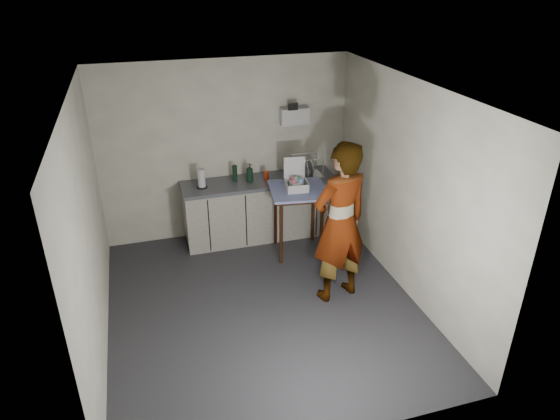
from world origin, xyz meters
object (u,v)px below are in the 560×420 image
object	(u,v)px
standing_man	(340,223)
paper_towel	(201,179)
dish_rack	(306,171)
soda_can	(266,176)
dark_bottle	(235,173)
side_table	(298,197)
kitchen_counter	(259,210)
bakery_box	(296,183)
soap_bottle	(250,173)

from	to	relation	value
standing_man	paper_towel	bearing A→B (deg)	-65.72
standing_man	dish_rack	size ratio (longest dim) A/B	4.55
soda_can	dark_bottle	bearing A→B (deg)	167.41
side_table	dish_rack	size ratio (longest dim) A/B	2.21
side_table	dark_bottle	distance (m)	1.01
kitchen_counter	side_table	distance (m)	0.84
standing_man	dark_bottle	xyz separation A→B (m)	(-0.87, 1.81, 0.02)
bakery_box	paper_towel	bearing A→B (deg)	161.46
standing_man	bakery_box	world-z (taller)	standing_man
standing_man	paper_towel	distance (m)	2.19
kitchen_counter	standing_man	world-z (taller)	standing_man
standing_man	dish_rack	xyz separation A→B (m)	(0.17, 1.69, -0.02)
soda_can	bakery_box	size ratio (longest dim) A/B	0.33
dark_bottle	side_table	bearing A→B (deg)	-42.41
standing_man	soda_can	world-z (taller)	standing_man
soap_bottle	soda_can	size ratio (longest dim) A/B	1.99
side_table	dark_bottle	bearing A→B (deg)	145.78
kitchen_counter	soda_can	xyz separation A→B (m)	(0.11, -0.03, 0.55)
standing_man	paper_towel	world-z (taller)	standing_man
kitchen_counter	bakery_box	bearing A→B (deg)	-57.65
paper_towel	bakery_box	distance (m)	1.32
kitchen_counter	dish_rack	distance (m)	0.90
dark_bottle	kitchen_counter	bearing A→B (deg)	-11.92
paper_towel	bakery_box	bearing A→B (deg)	-25.17
side_table	standing_man	size ratio (longest dim) A/B	0.49
side_table	kitchen_counter	bearing A→B (deg)	131.88
kitchen_counter	standing_man	bearing A→B (deg)	-73.00
standing_man	bakery_box	size ratio (longest dim) A/B	4.89
soap_bottle	paper_towel	world-z (taller)	same
kitchen_counter	paper_towel	distance (m)	1.03
soap_bottle	bakery_box	bearing A→B (deg)	-48.13
soap_bottle	paper_towel	size ratio (longest dim) A/B	1.00
kitchen_counter	soda_can	size ratio (longest dim) A/B	16.38
soda_can	paper_towel	world-z (taller)	paper_towel
side_table	paper_towel	bearing A→B (deg)	163.01
kitchen_counter	side_table	size ratio (longest dim) A/B	2.30
dark_bottle	dish_rack	bearing A→B (deg)	-6.25
side_table	dish_rack	world-z (taller)	dish_rack
side_table	bakery_box	world-z (taller)	bakery_box
paper_towel	bakery_box	xyz separation A→B (m)	(1.20, -0.56, 0.03)
standing_man	soap_bottle	size ratio (longest dim) A/B	7.37
soda_can	dark_bottle	size ratio (longest dim) A/B	0.58
soda_can	soap_bottle	bearing A→B (deg)	177.89
paper_towel	standing_man	bearing A→B (deg)	-51.63
dark_bottle	paper_towel	distance (m)	0.50
soap_bottle	standing_man	bearing A→B (deg)	-68.74
dark_bottle	bakery_box	xyz separation A→B (m)	(0.71, -0.66, 0.04)
side_table	soap_bottle	world-z (taller)	soap_bottle
soap_bottle	bakery_box	distance (m)	0.76
soap_bottle	bakery_box	xyz separation A→B (m)	(0.51, -0.57, 0.02)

